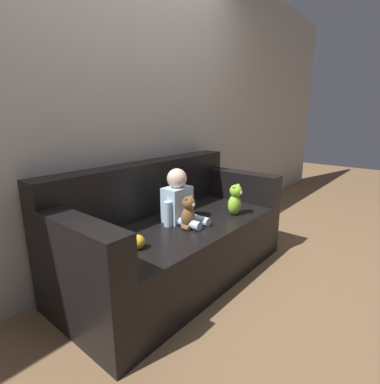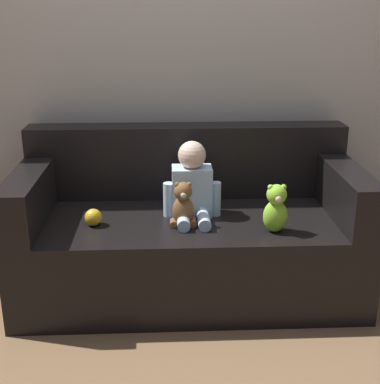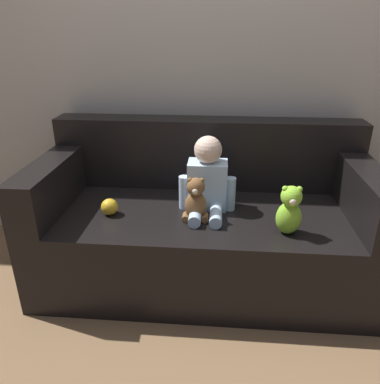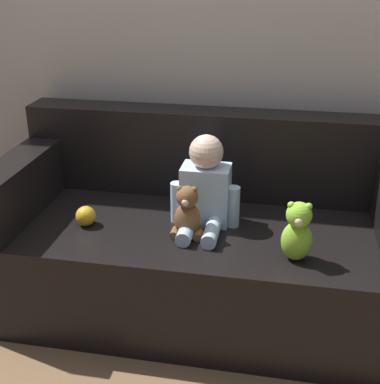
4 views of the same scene
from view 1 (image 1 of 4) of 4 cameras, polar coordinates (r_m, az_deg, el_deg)
name	(u,v)px [view 1 (image 1 of 4)]	position (r m, az deg, el deg)	size (l,w,h in m)	color
ground_plane	(178,275)	(2.41, -2.29, -15.52)	(12.00, 12.00, 0.00)	brown
wall_back	(128,101)	(2.43, -11.77, 16.55)	(8.00, 0.05, 2.60)	#ADA89E
couch	(173,236)	(2.29, -3.32, -8.32)	(1.78, 0.82, 0.85)	black
person_baby	(179,201)	(2.17, -2.08, -1.67)	(0.30, 0.32, 0.39)	silver
teddy_bear_brown	(188,213)	(2.07, -0.30, -4.04)	(0.13, 0.10, 0.23)	brown
plush_toy_side	(235,200)	(2.35, 8.57, -1.49)	(0.12, 0.11, 0.24)	#8CD133
toy_ball	(138,242)	(1.81, -9.93, -9.34)	(0.09, 0.09, 0.09)	gold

